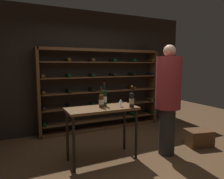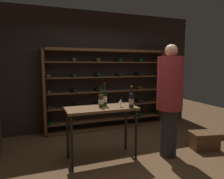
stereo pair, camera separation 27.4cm
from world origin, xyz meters
The scene contains 10 objects.
ground_plane centered at (0.00, 0.00, 0.00)m, with size 10.00×10.00×0.00m, color brown.
back_wall centered at (0.00, 2.00, 1.42)m, with size 5.31×0.10×2.84m, color black.
wine_rack centered at (0.27, 1.79, 0.97)m, with size 3.02×0.32×1.94m.
tasting_table centered at (-0.38, 0.25, 0.77)m, with size 1.16×0.51×0.88m.
person_host_in_suit centered at (0.73, -0.03, 1.05)m, with size 0.43×0.43×1.90m.
wine_crate centered at (1.54, -0.01, 0.16)m, with size 0.48×0.34×0.31m, color brown.
wine_bottle_black_capsule centered at (0.06, 0.06, 1.01)m, with size 0.08×0.08×0.36m.
wine_bottle_amber_reserve centered at (-0.39, 0.27, 1.00)m, with size 0.08×0.08×0.34m.
wine_bottle_red_label centered at (-0.29, 0.36, 1.02)m, with size 0.08×0.08×0.39m.
wine_glass_stemmed_center centered at (-0.07, 0.18, 0.97)m, with size 0.07×0.07×0.13m.
Camera 2 is at (-1.36, -2.85, 1.57)m, focal length 32.66 mm.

